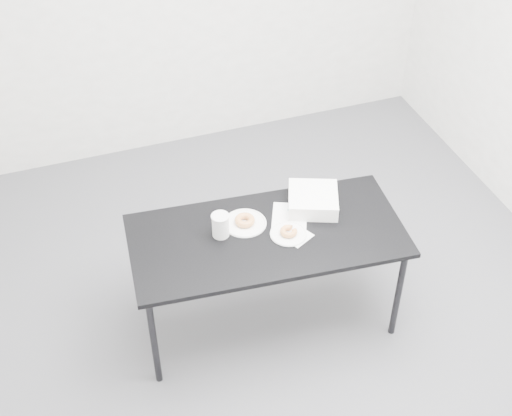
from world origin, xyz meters
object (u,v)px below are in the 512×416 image
object	(u,v)px
pen	(295,206)
plate_near	(289,234)
table	(267,241)
plate_far	(245,223)
bakery_box	(313,200)
donut_near	(289,231)
donut_far	(245,220)
coffee_cup	(221,225)
scorecard	(289,217)

from	to	relation	value
pen	plate_near	size ratio (longest dim) A/B	0.56
table	plate_far	distance (m)	0.16
plate_near	bakery_box	xyz separation A→B (m)	(0.22, 0.18, 0.04)
pen	plate_far	distance (m)	0.33
donut_near	plate_far	distance (m)	0.27
donut_far	coffee_cup	distance (m)	0.17
table	scorecard	size ratio (longest dim) A/B	6.39
table	pen	bearing A→B (deg)	39.82
plate_far	table	bearing A→B (deg)	-53.83
table	donut_far	xyz separation A→B (m)	(-0.09, 0.12, 0.08)
pen	donut_near	size ratio (longest dim) A/B	1.19
table	donut_far	world-z (taller)	donut_far
scorecard	plate_near	size ratio (longest dim) A/B	1.20
table	donut_far	distance (m)	0.17
table	plate_near	xyz separation A→B (m)	(0.11, -0.05, 0.06)
scorecard	plate_far	distance (m)	0.26
table	bakery_box	xyz separation A→B (m)	(0.34, 0.14, 0.10)
plate_near	bakery_box	size ratio (longest dim) A/B	0.74
table	donut_near	size ratio (longest dim) A/B	16.34
donut_near	plate_far	bearing A→B (deg)	140.00
scorecard	plate_far	bearing A→B (deg)	-163.54
table	plate_near	bearing A→B (deg)	-17.21
donut_far	coffee_cup	world-z (taller)	coffee_cup
donut_far	coffee_cup	xyz separation A→B (m)	(-0.16, -0.04, 0.05)
table	pen	xyz separation A→B (m)	(0.24, 0.16, 0.06)
table	bakery_box	world-z (taller)	bakery_box
donut_near	bakery_box	distance (m)	0.29
coffee_cup	donut_near	bearing A→B (deg)	-19.22
plate_far	coffee_cup	bearing A→B (deg)	-164.17
plate_near	coffee_cup	distance (m)	0.39
scorecard	plate_near	world-z (taller)	plate_near
plate_far	donut_far	world-z (taller)	donut_far
plate_far	bakery_box	size ratio (longest dim) A/B	0.87
bakery_box	donut_near	bearing A→B (deg)	-119.09
scorecard	donut_far	xyz separation A→B (m)	(-0.26, 0.03, 0.03)
donut_near	coffee_cup	distance (m)	0.38
plate_near	donut_near	world-z (taller)	donut_near
scorecard	donut_far	bearing A→B (deg)	-163.54
donut_near	plate_near	bearing A→B (deg)	0.00
plate_far	coffee_cup	size ratio (longest dim) A/B	1.73
scorecard	coffee_cup	xyz separation A→B (m)	(-0.42, -0.01, 0.07)
plate_near	table	bearing A→B (deg)	157.58
pen	donut_far	world-z (taller)	donut_far
table	pen	world-z (taller)	pen
pen	coffee_cup	size ratio (longest dim) A/B	0.81
scorecard	coffee_cup	world-z (taller)	coffee_cup
table	plate_far	world-z (taller)	plate_far
pen	donut_far	size ratio (longest dim) A/B	1.00
bakery_box	plate_far	bearing A→B (deg)	-156.62
donut_near	plate_far	xyz separation A→B (m)	(-0.20, 0.17, -0.02)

